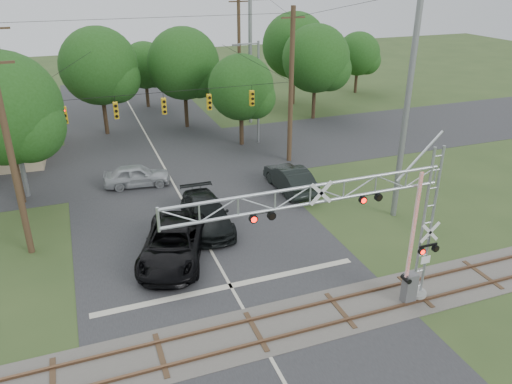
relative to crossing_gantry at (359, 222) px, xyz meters
name	(u,v)px	position (x,y,z in m)	size (l,w,h in m)	color
ground	(274,365)	(-4.31, -1.64, -4.62)	(160.00, 160.00, 0.00)	#304520
road_main	(206,242)	(-4.31, 8.36, -4.61)	(14.00, 90.00, 0.02)	#29292C
road_cross	(159,159)	(-4.31, 22.36, -4.61)	(90.00, 12.00, 0.02)	#29292C
railroad_track	(256,332)	(-4.31, 0.36, -4.59)	(90.00, 3.20, 0.17)	#4E4A44
crossing_gantry	(359,222)	(0.00, 0.00, 0.00)	(12.01, 0.94, 7.38)	gray
traffic_signal_span	(177,99)	(-3.38, 18.36, 1.05)	(19.34, 0.36, 11.50)	gray
pickup_black	(173,244)	(-6.33, 7.24, -3.71)	(3.01, 6.53, 1.82)	black
car_dark	(207,214)	(-3.76, 10.06, -3.78)	(2.36, 5.79, 1.68)	black
sedan_silver	(137,175)	(-6.68, 17.57, -3.85)	(1.81, 4.51, 1.54)	#9DA1A4
suv_dark	(290,178)	(2.93, 13.17, -3.76)	(1.83, 5.25, 1.73)	black
streetlight	(256,88)	(4.30, 23.30, 0.16)	(2.28, 0.24, 8.54)	gray
utility_poles	(198,81)	(-1.13, 21.23, 1.52)	(25.82, 27.27, 13.55)	#44311F
treeline	(137,70)	(-4.42, 29.69, 1.09)	(56.53, 27.23, 9.76)	#342518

